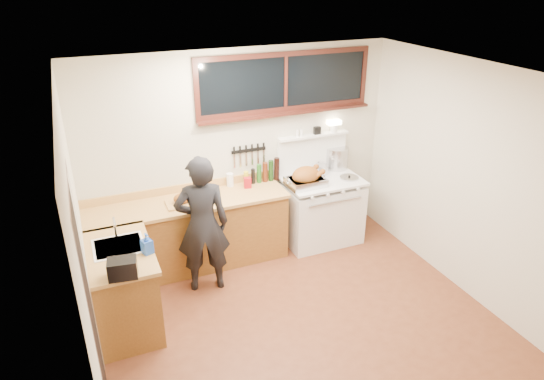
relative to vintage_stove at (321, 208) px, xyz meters
name	(u,v)px	position (x,y,z in m)	size (l,w,h in m)	color
ground_plane	(298,318)	(-1.00, -1.41, -0.48)	(4.00, 3.50, 0.02)	#5E2D18
room_shell	(302,178)	(-1.00, -1.41, 1.18)	(4.10, 3.60, 2.65)	beige
counter_back	(190,233)	(-1.80, 0.04, -0.01)	(2.44, 0.64, 1.00)	brown
counter_left	(123,288)	(-2.70, -0.79, -0.02)	(0.64, 1.09, 0.90)	brown
sink_unit	(119,251)	(-2.68, -0.71, 0.38)	(0.50, 0.45, 0.37)	white
vintage_stove	(321,208)	(0.00, 0.00, 0.00)	(1.02, 0.74, 1.59)	white
back_window	(286,89)	(-0.40, 0.31, 1.60)	(2.32, 0.13, 0.77)	black
left_doorway	(93,315)	(-2.99, -1.96, 0.62)	(0.02, 1.04, 2.17)	black
knife_strip	(249,151)	(-0.90, 0.32, 0.84)	(0.46, 0.03, 0.28)	black
man	(202,225)	(-1.76, -0.47, 0.35)	(0.66, 0.49, 1.64)	black
soap_bottle	(147,244)	(-2.43, -0.95, 0.54)	(0.12, 0.12, 0.21)	#214CA8
toaster	(123,268)	(-2.70, -1.26, 0.52)	(0.28, 0.21, 0.18)	black
cutting_board	(183,200)	(-1.86, -0.02, 0.49)	(0.39, 0.30, 0.14)	tan
roast_turkey	(306,178)	(-0.29, -0.10, 0.54)	(0.51, 0.37, 0.26)	silver
stockpot	(337,158)	(0.37, 0.28, 0.58)	(0.38, 0.38, 0.30)	silver
saucepan	(322,169)	(0.08, 0.17, 0.50)	(0.19, 0.30, 0.13)	silver
pot_lid	(349,178)	(0.34, -0.12, 0.44)	(0.31, 0.31, 0.04)	silver
coffee_tin	(248,183)	(-1.00, 0.12, 0.50)	(0.10, 0.09, 0.14)	#A01119
pitcher	(230,180)	(-1.19, 0.26, 0.52)	(0.11, 0.11, 0.17)	white
bottle_cluster	(265,172)	(-0.72, 0.22, 0.56)	(0.49, 0.07, 0.30)	black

